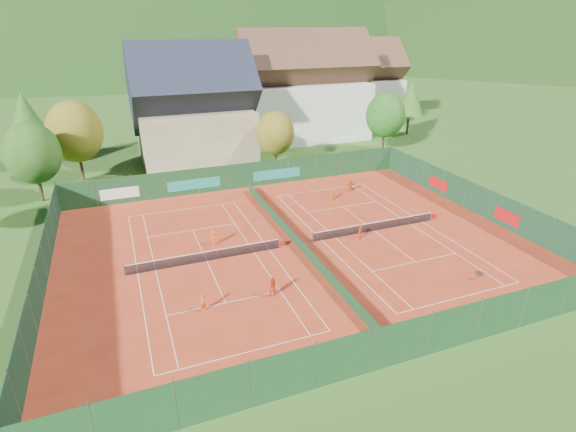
{
  "coord_description": "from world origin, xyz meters",
  "views": [
    {
      "loc": [
        -13.54,
        -32.71,
        18.34
      ],
      "look_at": [
        0.0,
        2.0,
        2.0
      ],
      "focal_mm": 28.0,
      "sensor_mm": 36.0,
      "label": 1
    }
  ],
  "objects_px": {
    "hotel_block_a": "(304,93)",
    "ball_hopper": "(478,274)",
    "player_right_far_b": "(351,186)",
    "player_left_mid": "(273,288)",
    "player_right_far_a": "(332,195)",
    "player_right_near": "(360,232)",
    "hotel_block_b": "(355,87)",
    "chalet": "(194,112)",
    "player_left_far": "(213,238)",
    "player_left_near": "(203,303)"
  },
  "relations": [
    {
      "from": "hotel_block_a",
      "to": "ball_hopper",
      "type": "height_order",
      "value": "hotel_block_a"
    },
    {
      "from": "player_right_far_b",
      "to": "hotel_block_a",
      "type": "bearing_deg",
      "value": -110.11
    },
    {
      "from": "player_left_mid",
      "to": "player_right_far_a",
      "type": "height_order",
      "value": "player_left_mid"
    },
    {
      "from": "player_right_near",
      "to": "hotel_block_b",
      "type": "bearing_deg",
      "value": 11.62
    },
    {
      "from": "chalet",
      "to": "player_left_mid",
      "type": "distance_m",
      "value": 37.45
    },
    {
      "from": "chalet",
      "to": "player_right_near",
      "type": "distance_m",
      "value": 32.77
    },
    {
      "from": "hotel_block_a",
      "to": "player_left_far",
      "type": "height_order",
      "value": "hotel_block_a"
    },
    {
      "from": "hotel_block_a",
      "to": "player_left_mid",
      "type": "relative_size",
      "value": 13.61
    },
    {
      "from": "hotel_block_a",
      "to": "hotel_block_b",
      "type": "bearing_deg",
      "value": 29.74
    },
    {
      "from": "ball_hopper",
      "to": "player_right_far_a",
      "type": "relative_size",
      "value": 0.64
    },
    {
      "from": "player_right_far_a",
      "to": "player_left_mid",
      "type": "bearing_deg",
      "value": 35.86
    },
    {
      "from": "player_left_mid",
      "to": "player_left_far",
      "type": "distance_m",
      "value": 9.83
    },
    {
      "from": "hotel_block_b",
      "to": "player_right_far_b",
      "type": "height_order",
      "value": "hotel_block_b"
    },
    {
      "from": "chalet",
      "to": "player_right_far_a",
      "type": "relative_size",
      "value": 13.06
    },
    {
      "from": "chalet",
      "to": "player_left_near",
      "type": "bearing_deg",
      "value": -100.24
    },
    {
      "from": "player_left_far",
      "to": "player_right_far_b",
      "type": "relative_size",
      "value": 0.99
    },
    {
      "from": "player_left_far",
      "to": "player_right_far_b",
      "type": "height_order",
      "value": "player_right_far_b"
    },
    {
      "from": "chalet",
      "to": "hotel_block_a",
      "type": "bearing_deg",
      "value": 17.53
    },
    {
      "from": "player_right_near",
      "to": "player_left_mid",
      "type": "bearing_deg",
      "value": 159.51
    },
    {
      "from": "player_left_near",
      "to": "player_left_far",
      "type": "distance_m",
      "value": 9.89
    },
    {
      "from": "hotel_block_a",
      "to": "player_right_far_a",
      "type": "bearing_deg",
      "value": -106.71
    },
    {
      "from": "chalet",
      "to": "ball_hopper",
      "type": "distance_m",
      "value": 43.15
    },
    {
      "from": "hotel_block_a",
      "to": "player_left_near",
      "type": "height_order",
      "value": "hotel_block_a"
    },
    {
      "from": "chalet",
      "to": "player_left_far",
      "type": "height_order",
      "value": "chalet"
    },
    {
      "from": "ball_hopper",
      "to": "player_right_far_b",
      "type": "xyz_separation_m",
      "value": [
        0.2,
        20.64,
        0.17
      ]
    },
    {
      "from": "chalet",
      "to": "hotel_block_b",
      "type": "xyz_separation_m",
      "value": [
        33.0,
        14.0,
        -0.01
      ]
    },
    {
      "from": "hotel_block_a",
      "to": "player_left_near",
      "type": "relative_size",
      "value": 15.29
    },
    {
      "from": "player_left_mid",
      "to": "player_right_far_a",
      "type": "relative_size",
      "value": 1.28
    },
    {
      "from": "player_left_mid",
      "to": "player_right_far_a",
      "type": "xyz_separation_m",
      "value": [
        12.38,
        15.55,
        -0.17
      ]
    },
    {
      "from": "ball_hopper",
      "to": "player_right_far_b",
      "type": "height_order",
      "value": "player_right_far_b"
    },
    {
      "from": "player_right_near",
      "to": "player_right_far_b",
      "type": "distance_m",
      "value": 12.29
    },
    {
      "from": "ball_hopper",
      "to": "player_left_mid",
      "type": "distance_m",
      "value": 15.77
    },
    {
      "from": "hotel_block_b",
      "to": "player_right_far_a",
      "type": "distance_m",
      "value": 42.24
    },
    {
      "from": "hotel_block_a",
      "to": "player_left_near",
      "type": "xyz_separation_m",
      "value": [
        -25.66,
        -42.85,
        -6.68
      ]
    },
    {
      "from": "hotel_block_b",
      "to": "player_right_far_b",
      "type": "relative_size",
      "value": 11.98
    },
    {
      "from": "hotel_block_b",
      "to": "player_right_near",
      "type": "xyz_separation_m",
      "value": [
        -24.13,
        -44.98,
        -5.91
      ]
    },
    {
      "from": "player_right_far_b",
      "to": "ball_hopper",
      "type": "bearing_deg",
      "value": 80.39
    },
    {
      "from": "player_left_mid",
      "to": "player_right_near",
      "type": "relative_size",
      "value": 1.11
    },
    {
      "from": "hotel_block_a",
      "to": "player_left_near",
      "type": "distance_m",
      "value": 50.39
    },
    {
      "from": "ball_hopper",
      "to": "player_left_far",
      "type": "relative_size",
      "value": 0.56
    },
    {
      "from": "chalet",
      "to": "player_left_near",
      "type": "xyz_separation_m",
      "value": [
        -6.66,
        -36.85,
        -5.92
      ]
    },
    {
      "from": "chalet",
      "to": "player_left_near",
      "type": "height_order",
      "value": "chalet"
    },
    {
      "from": "player_left_near",
      "to": "player_right_far_a",
      "type": "xyz_separation_m",
      "value": [
        17.43,
        15.44,
        -0.09
      ]
    },
    {
      "from": "chalet",
      "to": "player_right_far_b",
      "type": "bearing_deg",
      "value": -54.81
    },
    {
      "from": "hotel_block_b",
      "to": "player_left_far",
      "type": "height_order",
      "value": "hotel_block_b"
    },
    {
      "from": "ball_hopper",
      "to": "player_right_near",
      "type": "bearing_deg",
      "value": 117.36
    },
    {
      "from": "player_left_mid",
      "to": "player_right_far_b",
      "type": "xyz_separation_m",
      "value": [
        15.57,
        17.16,
        -0.07
      ]
    },
    {
      "from": "hotel_block_b",
      "to": "player_left_near",
      "type": "distance_m",
      "value": 64.75
    },
    {
      "from": "player_left_mid",
      "to": "hotel_block_b",
      "type": "bearing_deg",
      "value": 69.54
    },
    {
      "from": "chalet",
      "to": "player_left_mid",
      "type": "relative_size",
      "value": 10.21
    }
  ]
}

